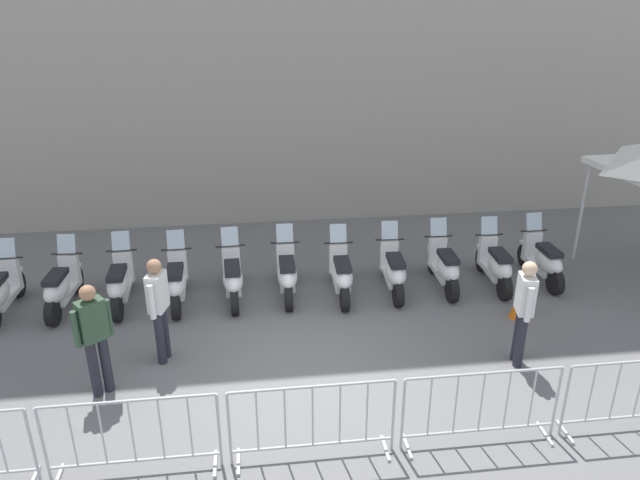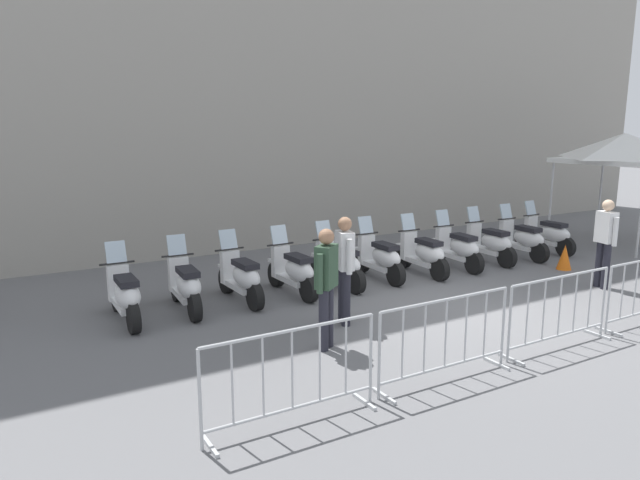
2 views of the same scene
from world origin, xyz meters
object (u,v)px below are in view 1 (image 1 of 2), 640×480
object	(u,v)px
motorcycle_10	(543,260)
barrier_segment_2	(313,423)
motorcycle_1	(61,287)
barrier_segment_1	(133,438)
motorcycle_8	(444,267)
motorcycle_2	(120,283)
officer_by_barriers	(159,304)
traffic_cone	(520,304)
motorcycle_4	(233,278)
motorcycle_5	(287,274)
motorcycle_9	(496,265)
motorcycle_0	(1,292)
motorcycle_3	(177,282)
barrier_segment_4	(638,395)
officer_mid_plaza	(94,334)
motorcycle_6	(341,274)
motorcycle_7	(393,271)
barrier_segment_3	(481,408)
officer_near_row_end	(524,307)

from	to	relation	value
motorcycle_10	barrier_segment_2	size ratio (longest dim) A/B	0.85
motorcycle_1	barrier_segment_1	bearing A→B (deg)	-69.68
motorcycle_8	motorcycle_2	bearing A→B (deg)	175.26
officer_by_barriers	traffic_cone	size ratio (longest dim) A/B	3.15
motorcycle_4	motorcycle_5	world-z (taller)	same
motorcycle_1	officer_by_barriers	bearing A→B (deg)	-47.17
motorcycle_1	motorcycle_9	bearing A→B (deg)	-4.81
motorcycle_0	barrier_segment_1	size ratio (longest dim) A/B	0.85
motorcycle_2	barrier_segment_2	xyz separation A→B (m)	(2.71, -4.47, 0.07)
motorcycle_1	motorcycle_3	distance (m)	2.03
motorcycle_3	motorcycle_4	bearing A→B (deg)	-2.63
officer_by_barriers	barrier_segment_1	bearing A→B (deg)	-95.45
barrier_segment_4	officer_by_barriers	xyz separation A→B (m)	(-6.12, 2.84, 0.46)
motorcycle_2	motorcycle_0	bearing A→B (deg)	178.21
motorcycle_2	officer_mid_plaza	xyz separation A→B (m)	(-0.00, -2.62, 0.53)
motorcycle_5	motorcycle_6	bearing A→B (deg)	-12.09
motorcycle_5	motorcycle_10	bearing A→B (deg)	-4.35
motorcycle_4	motorcycle_6	xyz separation A→B (m)	(2.00, -0.25, 0.00)
motorcycle_10	motorcycle_4	bearing A→B (deg)	176.01
motorcycle_7	barrier_segment_1	bearing A→B (deg)	-139.10
barrier_segment_1	barrier_segment_3	xyz separation A→B (m)	(4.23, -0.31, 0.00)
barrier_segment_1	officer_near_row_end	bearing A→B (deg)	12.21
motorcycle_9	motorcycle_0	bearing A→B (deg)	175.64
motorcycle_4	motorcycle_7	size ratio (longest dim) A/B	1.00
motorcycle_4	barrier_segment_3	bearing A→B (deg)	-57.65
motorcycle_8	officer_near_row_end	world-z (taller)	officer_near_row_end
motorcycle_3	motorcycle_7	xyz separation A→B (m)	(4.03, -0.33, 0.00)
motorcycle_0	motorcycle_8	bearing A→B (deg)	-4.00
motorcycle_3	barrier_segment_3	bearing A→B (deg)	-49.55
barrier_segment_2	barrier_segment_3	world-z (taller)	same
motorcycle_2	motorcycle_9	bearing A→B (deg)	-5.09
motorcycle_0	motorcycle_4	xyz separation A→B (m)	(4.05, -0.25, 0.00)
barrier_segment_4	motorcycle_0	bearing A→B (deg)	151.64
motorcycle_1	officer_near_row_end	distance (m)	7.90
motorcycle_5	officer_by_barriers	bearing A→B (deg)	-142.06
motorcycle_1	motorcycle_8	xyz separation A→B (m)	(7.07, -0.55, 0.00)
barrier_segment_4	officer_mid_plaza	bearing A→B (deg)	162.75
motorcycle_1	barrier_segment_4	bearing A→B (deg)	-31.24
motorcycle_5	officer_mid_plaza	size ratio (longest dim) A/B	1.00
motorcycle_3	officer_near_row_end	bearing A→B (deg)	-29.72
officer_near_row_end	motorcycle_9	bearing A→B (deg)	70.97
barrier_segment_3	traffic_cone	bearing A→B (deg)	53.10
motorcycle_1	motorcycle_7	bearing A→B (deg)	-4.94
motorcycle_0	officer_mid_plaza	distance (m)	3.40
motorcycle_2	motorcycle_9	distance (m)	7.08
barrier_segment_3	officer_by_barriers	world-z (taller)	officer_by_barriers
barrier_segment_4	officer_by_barriers	size ratio (longest dim) A/B	1.18
motorcycle_2	motorcycle_7	bearing A→B (deg)	-5.37
motorcycle_8	motorcycle_9	world-z (taller)	same
barrier_segment_1	officer_mid_plaza	distance (m)	1.85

